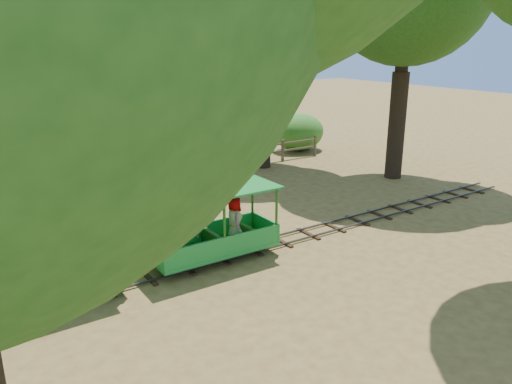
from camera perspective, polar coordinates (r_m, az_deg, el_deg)
ground at (r=13.73m, az=-0.48°, el=-6.64°), size 90.00×90.00×0.00m
track at (r=13.71m, az=-0.48°, el=-6.38°), size 22.00×1.00×0.10m
carriage_front at (r=11.61m, az=-23.35°, el=-8.71°), size 3.45×1.41×1.80m
carriage_rear at (r=12.86m, az=-5.35°, el=-4.44°), size 3.45×1.45×1.80m
oak_ne at (r=21.92m, az=0.62°, el=19.01°), size 7.14×6.28×8.83m
fence at (r=20.37m, az=-12.95°, el=2.60°), size 18.10×0.10×1.00m
shrub_west at (r=20.49m, az=-26.99°, el=1.74°), size 2.18×1.68×1.51m
shrub_mid_w at (r=20.84m, az=-20.53°, el=3.02°), size 2.44×1.87×1.69m
shrub_mid_e at (r=21.47m, az=-14.63°, el=3.56°), size 2.03×1.56×1.41m
shrub_east at (r=25.81m, az=4.93°, el=6.84°), size 2.76×2.12×1.91m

